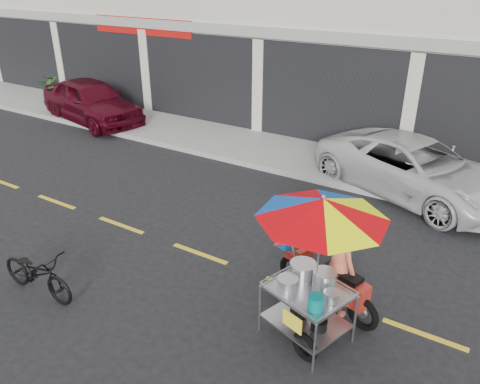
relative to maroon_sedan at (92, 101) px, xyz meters
The scene contains 9 objects.
ground 11.00m from the maroon_sedan, 25.36° to the right, with size 90.00×90.00×0.00m, color black.
sidewalk 9.97m from the maroon_sedan, ahead, with size 45.00×3.00×0.15m, color gray.
centerline 11.00m from the maroon_sedan, 25.36° to the right, with size 42.00×0.10×0.01m, color gold.
maroon_sedan is the anchor object (origin of this frame).
white_pickup 10.58m from the maroon_sedan, ahead, with size 2.15×4.67×1.30m, color silver.
plant_tall 3.27m from the maroon_sedan, 164.95° to the left, with size 0.87×0.75×0.96m, color #234F1D.
plant_short 3.08m from the maroon_sedan, 165.67° to the left, with size 0.52×0.52×0.93m, color #234F1D.
near_bicycle 9.50m from the maroon_sedan, 47.48° to the right, with size 0.53×1.53×0.80m, color black.
food_vendor_rig 11.82m from the maroon_sedan, 26.82° to the right, with size 2.22×2.23×2.25m.
Camera 1 is at (2.47, -5.80, 4.78)m, focal length 35.00 mm.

